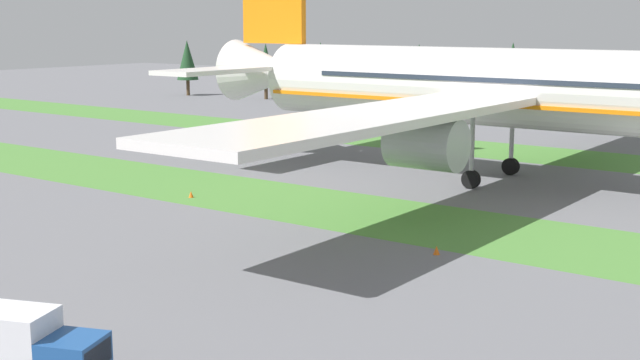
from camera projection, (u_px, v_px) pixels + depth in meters
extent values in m
cube|color=#4C8438|center=(343.00, 210.00, 69.42)|extent=(320.00, 12.60, 0.01)
cube|color=#4C8438|center=(529.00, 153.00, 98.80)|extent=(320.00, 12.60, 0.01)
cylinder|color=silver|center=(541.00, 90.00, 77.38)|extent=(57.78, 7.78, 7.29)
cone|color=silver|center=(269.00, 71.00, 95.63)|extent=(9.91, 7.01, 6.93)
cube|color=orange|center=(541.00, 104.00, 77.62)|extent=(56.37, 7.91, 0.36)
cube|color=#283342|center=(580.00, 81.00, 75.18)|extent=(50.74, 7.79, 0.44)
cube|color=silver|center=(589.00, 82.00, 97.83)|extent=(9.47, 38.79, 0.66)
cylinder|color=#A3A3A8|center=(582.00, 107.00, 92.86)|extent=(5.66, 4.06, 4.01)
cube|color=silver|center=(370.00, 118.00, 61.28)|extent=(9.47, 38.79, 0.66)
cylinder|color=#A3A3A8|center=(426.00, 144.00, 65.54)|extent=(5.66, 4.06, 4.01)
cube|color=silver|center=(323.00, 63.00, 102.45)|extent=(5.24, 14.12, 0.46)
cube|color=silver|center=(217.00, 71.00, 87.79)|extent=(5.24, 14.12, 0.46)
cylinder|color=#A3A3A8|center=(512.00, 131.00, 84.32)|extent=(0.44, 0.44, 6.99)
cylinder|color=black|center=(511.00, 166.00, 84.95)|extent=(1.70, 0.61, 1.70)
cylinder|color=#A3A3A8|center=(472.00, 141.00, 77.36)|extent=(0.44, 0.44, 6.99)
cylinder|color=black|center=(471.00, 179.00, 78.00)|extent=(1.70, 0.61, 1.70)
cube|color=#283342|center=(97.00, 356.00, 33.85)|extent=(0.83, 1.96, 0.97)
cube|color=silver|center=(0.00, 341.00, 34.96)|extent=(5.03, 3.78, 2.80)
cone|color=orange|center=(437.00, 250.00, 56.06)|extent=(0.44, 0.44, 0.59)
cone|color=orange|center=(191.00, 194.00, 74.17)|extent=(0.44, 0.44, 0.56)
cylinder|color=#4C3823|center=(188.00, 88.00, 175.72)|extent=(0.70, 0.70, 3.20)
cone|color=#1E4223|center=(187.00, 60.00, 174.70)|extent=(4.36, 4.36, 7.99)
cylinder|color=#4C3823|center=(266.00, 91.00, 167.18)|extent=(0.70, 0.70, 3.18)
cone|color=#1E4223|center=(266.00, 63.00, 166.20)|extent=(3.79, 3.79, 7.60)
cylinder|color=#4C3823|center=(320.00, 98.00, 153.64)|extent=(0.70, 0.70, 2.93)
cone|color=#1E4223|center=(320.00, 66.00, 152.61)|extent=(6.25, 6.25, 8.37)
cylinder|color=#4C3823|center=(418.00, 99.00, 146.42)|extent=(0.70, 0.70, 3.67)
cone|color=#1E4223|center=(419.00, 66.00, 145.39)|extent=(5.02, 5.02, 7.53)
cylinder|color=#4C3823|center=(511.00, 109.00, 133.44)|extent=(0.70, 0.70, 2.96)
cone|color=#1E4223|center=(512.00, 71.00, 132.36)|extent=(5.06, 5.06, 8.84)
cylinder|color=#4C3823|center=(621.00, 116.00, 121.84)|extent=(0.70, 0.70, 3.52)
cone|color=#1E4223|center=(624.00, 79.00, 120.89)|extent=(5.15, 5.15, 6.91)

